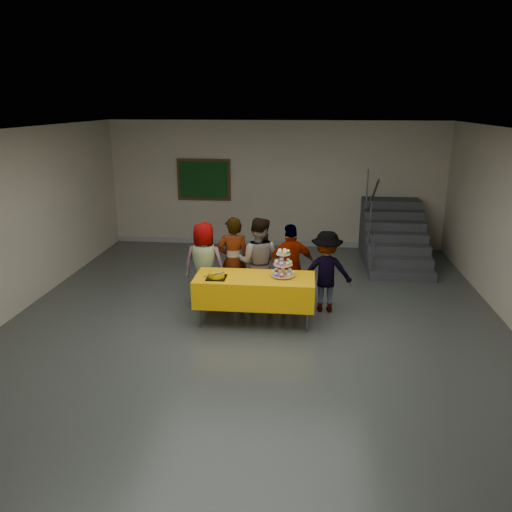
{
  "coord_description": "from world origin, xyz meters",
  "views": [
    {
      "loc": [
        0.76,
        -6.89,
        3.4
      ],
      "look_at": [
        -0.02,
        0.65,
        1.05
      ],
      "focal_mm": 35.0,
      "sensor_mm": 36.0,
      "label": 1
    }
  ],
  "objects_px": {
    "cupcake_stand": "(283,266)",
    "schoolchild_b": "(233,261)",
    "schoolchild_e": "(326,272)",
    "bake_table": "(255,289)",
    "schoolchild_a": "(204,264)",
    "schoolchild_c": "(258,262)",
    "noticeboard": "(204,180)",
    "staircase": "(392,238)",
    "schoolchild_d": "(291,266)",
    "bear_cake": "(216,275)"
  },
  "relations": [
    {
      "from": "staircase",
      "to": "schoolchild_d",
      "type": "bearing_deg",
      "value": -126.01
    },
    {
      "from": "bake_table",
      "to": "cupcake_stand",
      "type": "height_order",
      "value": "cupcake_stand"
    },
    {
      "from": "bake_table",
      "to": "staircase",
      "type": "distance_m",
      "value": 4.57
    },
    {
      "from": "cupcake_stand",
      "to": "schoolchild_b",
      "type": "height_order",
      "value": "schoolchild_b"
    },
    {
      "from": "schoolchild_a",
      "to": "schoolchild_c",
      "type": "height_order",
      "value": "schoolchild_c"
    },
    {
      "from": "cupcake_stand",
      "to": "schoolchild_b",
      "type": "bearing_deg",
      "value": 141.85
    },
    {
      "from": "bake_table",
      "to": "schoolchild_e",
      "type": "distance_m",
      "value": 1.29
    },
    {
      "from": "bear_cake",
      "to": "schoolchild_b",
      "type": "height_order",
      "value": "schoolchild_b"
    },
    {
      "from": "schoolchild_a",
      "to": "schoolchild_c",
      "type": "distance_m",
      "value": 0.93
    },
    {
      "from": "staircase",
      "to": "bear_cake",
      "type": "bearing_deg",
      "value": -130.97
    },
    {
      "from": "cupcake_stand",
      "to": "bake_table",
      "type": "bearing_deg",
      "value": -172.59
    },
    {
      "from": "bake_table",
      "to": "schoolchild_c",
      "type": "height_order",
      "value": "schoolchild_c"
    },
    {
      "from": "schoolchild_b",
      "to": "staircase",
      "type": "bearing_deg",
      "value": -148.38
    },
    {
      "from": "schoolchild_a",
      "to": "staircase",
      "type": "distance_m",
      "value": 4.75
    },
    {
      "from": "bear_cake",
      "to": "bake_table",
      "type": "bearing_deg",
      "value": 12.02
    },
    {
      "from": "cupcake_stand",
      "to": "staircase",
      "type": "distance_m",
      "value": 4.3
    },
    {
      "from": "schoolchild_a",
      "to": "schoolchild_e",
      "type": "bearing_deg",
      "value": -177.43
    },
    {
      "from": "schoolchild_a",
      "to": "noticeboard",
      "type": "xyz_separation_m",
      "value": [
        -0.77,
        3.86,
        0.87
      ]
    },
    {
      "from": "schoolchild_d",
      "to": "staircase",
      "type": "height_order",
      "value": "staircase"
    },
    {
      "from": "bear_cake",
      "to": "schoolchild_b",
      "type": "bearing_deg",
      "value": 81.33
    },
    {
      "from": "schoolchild_c",
      "to": "noticeboard",
      "type": "xyz_separation_m",
      "value": [
        -1.7,
        3.78,
        0.82
      ]
    },
    {
      "from": "schoolchild_e",
      "to": "schoolchild_b",
      "type": "bearing_deg",
      "value": -5.95
    },
    {
      "from": "schoolchild_e",
      "to": "schoolchild_c",
      "type": "bearing_deg",
      "value": -6.68
    },
    {
      "from": "schoolchild_b",
      "to": "noticeboard",
      "type": "relative_size",
      "value": 1.19
    },
    {
      "from": "schoolchild_b",
      "to": "schoolchild_e",
      "type": "height_order",
      "value": "schoolchild_b"
    },
    {
      "from": "staircase",
      "to": "noticeboard",
      "type": "height_order",
      "value": "noticeboard"
    },
    {
      "from": "schoolchild_d",
      "to": "noticeboard",
      "type": "xyz_separation_m",
      "value": [
        -2.26,
        3.82,
        0.87
      ]
    },
    {
      "from": "schoolchild_a",
      "to": "bear_cake",
      "type": "bearing_deg",
      "value": 118.72
    },
    {
      "from": "bear_cake",
      "to": "schoolchild_e",
      "type": "bearing_deg",
      "value": 22.62
    },
    {
      "from": "schoolchild_a",
      "to": "noticeboard",
      "type": "distance_m",
      "value": 4.03
    },
    {
      "from": "cupcake_stand",
      "to": "schoolchild_c",
      "type": "height_order",
      "value": "schoolchild_c"
    },
    {
      "from": "schoolchild_c",
      "to": "schoolchild_b",
      "type": "bearing_deg",
      "value": 2.57
    },
    {
      "from": "cupcake_stand",
      "to": "schoolchild_a",
      "type": "distance_m",
      "value": 1.52
    },
    {
      "from": "bear_cake",
      "to": "cupcake_stand",
      "type": "bearing_deg",
      "value": 10.06
    },
    {
      "from": "schoolchild_a",
      "to": "schoolchild_b",
      "type": "distance_m",
      "value": 0.5
    },
    {
      "from": "schoolchild_b",
      "to": "staircase",
      "type": "relative_size",
      "value": 0.65
    },
    {
      "from": "schoolchild_b",
      "to": "schoolchild_c",
      "type": "bearing_deg",
      "value": 164.92
    },
    {
      "from": "schoolchild_b",
      "to": "schoolchild_d",
      "type": "xyz_separation_m",
      "value": [
        1.0,
        -0.06,
        -0.04
      ]
    },
    {
      "from": "cupcake_stand",
      "to": "schoolchild_b",
      "type": "xyz_separation_m",
      "value": [
        -0.89,
        0.7,
        -0.17
      ]
    },
    {
      "from": "cupcake_stand",
      "to": "schoolchild_a",
      "type": "relative_size",
      "value": 0.3
    },
    {
      "from": "schoolchild_d",
      "to": "schoolchild_e",
      "type": "xyz_separation_m",
      "value": [
        0.59,
        -0.1,
        -0.04
      ]
    },
    {
      "from": "schoolchild_b",
      "to": "schoolchild_c",
      "type": "distance_m",
      "value": 0.44
    },
    {
      "from": "schoolchild_e",
      "to": "staircase",
      "type": "distance_m",
      "value": 3.47
    },
    {
      "from": "bake_table",
      "to": "schoolchild_e",
      "type": "height_order",
      "value": "schoolchild_e"
    },
    {
      "from": "cupcake_stand",
      "to": "schoolchild_c",
      "type": "relative_size",
      "value": 0.29
    },
    {
      "from": "cupcake_stand",
      "to": "bear_cake",
      "type": "bearing_deg",
      "value": -169.94
    },
    {
      "from": "cupcake_stand",
      "to": "schoolchild_d",
      "type": "height_order",
      "value": "schoolchild_d"
    },
    {
      "from": "bear_cake",
      "to": "schoolchild_b",
      "type": "distance_m",
      "value": 0.89
    },
    {
      "from": "cupcake_stand",
      "to": "schoolchild_e",
      "type": "height_order",
      "value": "schoolchild_e"
    },
    {
      "from": "bear_cake",
      "to": "schoolchild_d",
      "type": "xyz_separation_m",
      "value": [
        1.13,
        0.82,
        -0.1
      ]
    }
  ]
}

